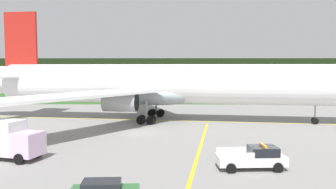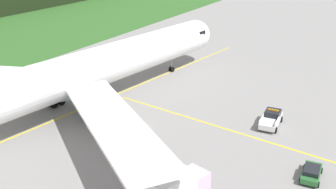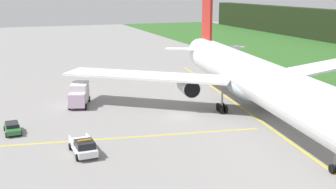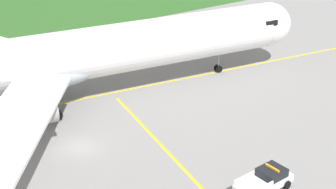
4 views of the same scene
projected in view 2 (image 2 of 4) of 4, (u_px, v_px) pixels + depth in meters
The scene contains 7 objects.
ground at pixel (132, 129), 52.11m from camera, with size 320.00×320.00×0.00m, color gray.
taxiway_centerline_main at pixel (92, 104), 59.69m from camera, with size 82.21×0.30×0.01m, color yellow.
taxiway_centerline_spur at pixel (218, 126), 52.75m from camera, with size 33.67×0.30×0.01m, color yellow.
airliner at pixel (87, 71), 57.28m from camera, with size 62.05×52.17×16.31m.
ops_pickup_truck at pixel (271, 119), 52.84m from camera, with size 5.40×2.62×1.94m.
catering_truck at pixel (177, 188), 36.87m from camera, with size 6.73×4.19×3.53m.
staff_car at pixel (312, 172), 41.24m from camera, with size 4.13×2.14×1.30m.
Camera 2 is at (-38.65, -26.90, 23.20)m, focal length 43.24 mm.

